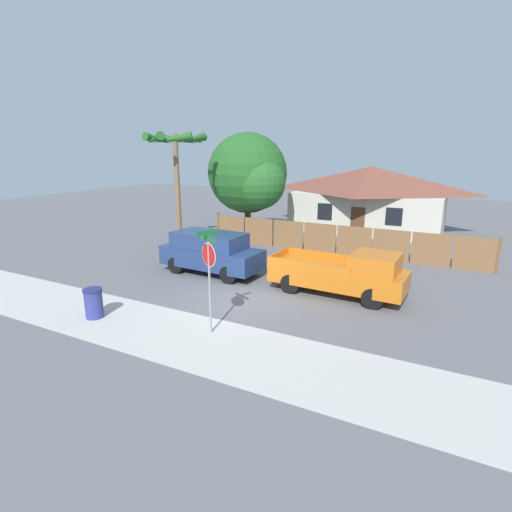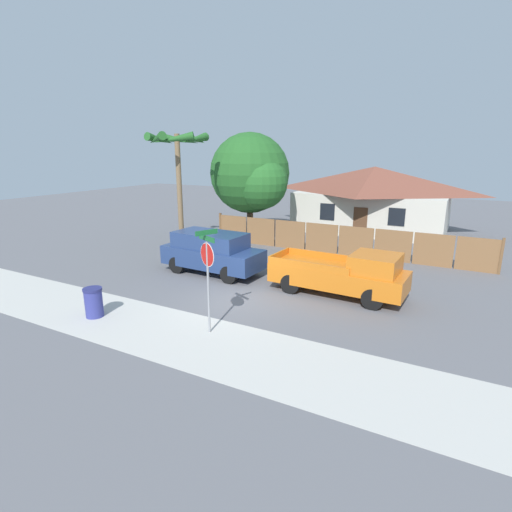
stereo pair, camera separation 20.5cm
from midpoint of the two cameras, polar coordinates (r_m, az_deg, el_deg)
The scene contains 10 objects.
ground_plane at distance 15.53m, azimuth -1.80°, elevation -6.18°, with size 80.00×80.00×0.00m, color slate.
sidewalk_strip at distance 12.81m, azimuth -10.05°, elevation -11.21°, with size 36.00×3.20×0.01m.
wooden_fence at distance 22.33m, azimuth 11.92°, elevation 2.27°, with size 15.48×0.12×1.72m.
house at distance 29.77m, azimuth 16.55°, elevation 8.03°, with size 10.69×7.06×4.45m.
oak_tree at distance 25.03m, azimuth -0.31°, elevation 11.47°, with size 5.17×4.93×6.64m.
palm_tree at distance 22.20m, azimuth -10.89°, elevation 14.70°, with size 3.16×3.38×6.47m.
red_suv at distance 18.52m, azimuth -5.99°, elevation 0.64°, with size 4.82×2.10×1.93m.
orange_pickup at distance 16.01m, azimuth 12.78°, elevation -2.53°, with size 5.36×2.11×1.83m.
stop_sign at distance 12.16m, azimuth -6.46°, elevation -1.21°, with size 0.79×0.71×3.30m.
trash_bin at distance 14.86m, azimuth -21.81°, elevation -6.16°, with size 0.64×0.64×1.03m.
Camera 2 is at (7.38, -12.47, 5.62)m, focal length 28.00 mm.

